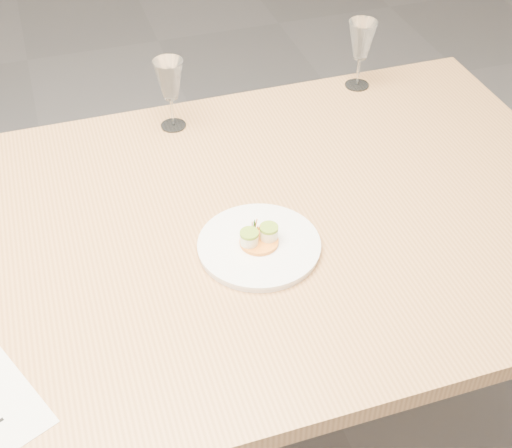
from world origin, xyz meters
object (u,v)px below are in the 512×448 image
object	(u,v)px
wine_glass_2	(169,82)
wine_glass_3	(361,42)
dinner_plate	(259,245)
dining_table	(47,289)

from	to	relation	value
wine_glass_2	wine_glass_3	bearing A→B (deg)	4.28
dinner_plate	wine_glass_3	size ratio (longest dim) A/B	1.35
dinner_plate	wine_glass_3	xyz separation A→B (m)	(0.45, 0.53, 0.12)
wine_glass_2	wine_glass_3	world-z (taller)	wine_glass_3
wine_glass_3	dining_table	bearing A→B (deg)	-153.37
dining_table	wine_glass_3	world-z (taller)	wine_glass_3
dining_table	dinner_plate	bearing A→B (deg)	-11.81
dinner_plate	wine_glass_2	distance (m)	0.51
dining_table	wine_glass_3	bearing A→B (deg)	26.63
dining_table	wine_glass_2	size ratio (longest dim) A/B	13.41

